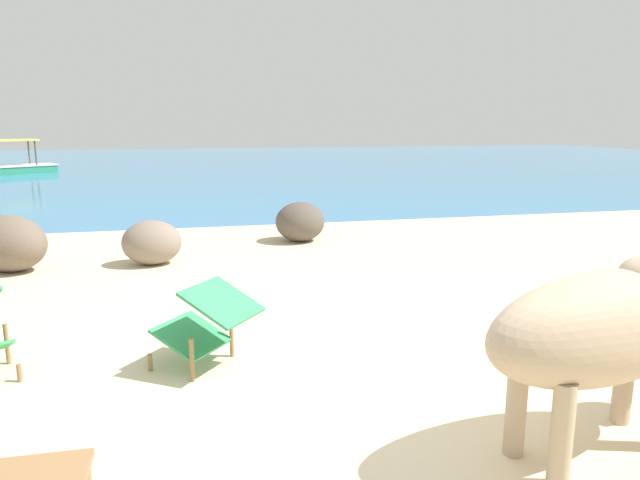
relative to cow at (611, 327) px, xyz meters
The scene contains 8 objects.
sand_beach 1.69m from the cow, 139.00° to the left, with size 18.00×14.00×0.04m, color beige.
water_surface 23.02m from the cow, 92.81° to the left, with size 60.00×36.00×0.03m, color teal.
cow is the anchor object (origin of this frame).
deck_chair_far 2.84m from the cow, 142.78° to the left, with size 0.93×0.89×0.68m.
shore_rock_large 6.03m from the cow, 118.48° to the left, with size 0.80×0.63×0.61m, color gray.
shore_rock_medium 7.08m from the cow, 131.26° to the left, with size 1.07×0.76×0.74m, color #6B5B4C.
shore_rock_small 6.41m from the cow, 95.34° to the left, with size 0.81×0.75×0.64m, color brown.
boat_green 22.93m from the cow, 113.55° to the left, with size 3.75×2.87×1.29m.
Camera 1 is at (-1.19, -3.63, 1.96)m, focal length 32.05 mm.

